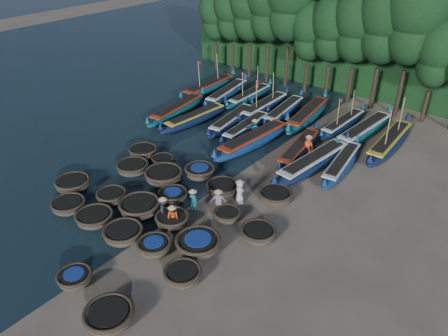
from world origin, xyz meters
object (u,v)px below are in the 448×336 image
Objects in this scene: coracle_19 at (258,233)px; fisherman_5 at (255,129)px; coracle_22 at (200,171)px; coracle_23 at (222,187)px; coracle_14 at (198,243)px; long_boat_12 at (264,107)px; long_boat_1 at (177,110)px; long_boat_14 at (308,115)px; long_boat_15 at (343,124)px; fisherman_6 at (308,145)px; coracle_24 at (275,195)px; coracle_4 at (109,316)px; fisherman_4 at (218,201)px; coracle_18 at (227,215)px; long_boat_6 at (299,149)px; fisherman_1 at (193,199)px; coracle_3 at (75,278)px; long_boat_3 at (232,120)px; coracle_7 at (123,233)px; long_boat_7 at (313,163)px; coracle_20 at (143,151)px; coracle_10 at (73,183)px; coracle_12 at (140,207)px; coracle_11 at (112,196)px; coracle_6 at (94,217)px; long_boat_2 at (195,118)px; long_boat_5 at (254,140)px; long_boat_13 at (284,111)px; long_boat_11 at (250,96)px; fisherman_2 at (173,217)px; coracle_13 at (172,220)px; fisherman_3 at (164,209)px; coracle_9 at (183,274)px; coracle_17 at (173,195)px; coracle_21 at (163,160)px; coracle_5 at (68,205)px; long_boat_17 at (389,142)px; coracle_15 at (133,167)px; long_boat_9 at (209,87)px; coracle_16 at (164,175)px; coracle_8 at (154,246)px.

coracle_19 is 1.16× the size of fisherman_5.
coracle_22 is 2.43m from coracle_23.
long_boat_12 is at bearing 113.95° from coracle_14.
long_boat_1 is 0.95× the size of long_boat_14.
coracle_22 is 0.28× the size of long_boat_12.
long_boat_15 is 4.12× the size of fisherman_6.
coracle_4 is at bearing -92.38° from coracle_24.
fisherman_4 is at bearing -43.64° from long_boat_1.
coracle_18 is 0.24× the size of long_boat_6.
fisherman_6 is (1.89, 10.41, 0.00)m from fisherman_1.
coracle_3 is 19.69m from long_boat_3.
coracle_7 is 13.96m from long_boat_7.
coracle_18 is at bearing -94.76° from long_boat_6.
long_boat_6 reaches higher than coracle_20.
coracle_10 is 5.48m from coracle_12.
coracle_11 is 19.80m from long_boat_15.
long_boat_2 is at bearing 108.64° from coracle_6.
long_boat_5 is 6.85m from long_boat_14.
coracle_7 is 6.01m from coracle_18.
coracle_18 is 0.24× the size of long_boat_13.
long_boat_11 is 4.40× the size of fisherman_2.
coracle_13 is at bearing -48.88° from long_boat_2.
long_boat_15 is 4.12× the size of fisherman_5.
fisherman_3 is (-0.77, 0.11, 0.36)m from coracle_13.
coracle_9 is 0.31× the size of long_boat_15.
fisherman_2 is (0.70, 6.09, 0.44)m from coracle_3.
coracle_20 reaches higher than coracle_9.
coracle_17 is 1.41× the size of coracle_21.
long_boat_12 reaches higher than fisherman_2.
coracle_5 is at bearing 74.14° from fisherman_3.
fisherman_6 reaches higher than long_boat_13.
long_boat_1 reaches higher than coracle_11.
long_boat_7 reaches higher than coracle_9.
coracle_14 is at bearing -102.19° from fisherman_4.
long_boat_12 is (-8.41, 10.99, 0.14)m from coracle_24.
long_boat_17 is at bearing 82.20° from coracle_9.
coracle_22 is 0.26× the size of long_boat_17.
coracle_13 reaches higher than coracle_15.
long_boat_9 is at bearing -175.30° from long_boat_15.
coracle_16 is 2.45m from coracle_22.
coracle_12 reaches higher than coracle_7.
long_boat_1 is at bearing 120.14° from coracle_3.
coracle_22 is 8.42m from fisherman_6.
long_boat_13 is (0.38, 19.83, 0.12)m from coracle_6.
long_boat_1 is 14.24m from long_boat_15.
fisherman_6 is at bearing 77.12° from coracle_23.
coracle_9 is (2.59, -0.54, -0.03)m from coracle_8.
fisherman_6 is (-4.30, -4.75, 0.26)m from long_boat_17.
long_boat_7 is at bearing 63.07° from coracle_12.
coracle_18 is at bearing 33.41° from coracle_5.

